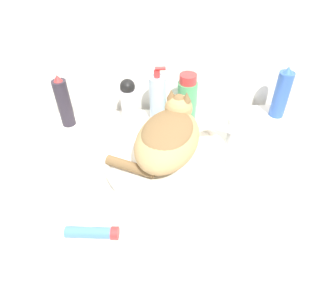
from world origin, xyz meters
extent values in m
cube|color=white|center=(0.00, 0.30, 0.40)|extent=(1.02, 0.60, 0.81)
cylinder|color=white|center=(0.03, 0.28, 0.83)|extent=(0.36, 0.36, 0.05)
torus|color=white|center=(0.03, 0.28, 0.85)|extent=(0.38, 0.38, 0.02)
ellipsoid|color=tan|center=(0.03, 0.28, 0.92)|extent=(0.26, 0.32, 0.11)
ellipsoid|color=brown|center=(0.03, 0.28, 0.95)|extent=(0.20, 0.24, 0.05)
sphere|color=tan|center=(0.07, 0.38, 0.96)|extent=(0.08, 0.08, 0.08)
sphere|color=brown|center=(0.07, 0.38, 0.98)|extent=(0.05, 0.05, 0.05)
cone|color=brown|center=(0.10, 0.37, 1.00)|extent=(0.03, 0.03, 0.03)
cone|color=brown|center=(0.05, 0.39, 1.00)|extent=(0.03, 0.03, 0.03)
cylinder|color=brown|center=(-0.07, 0.22, 0.88)|extent=(0.14, 0.09, 0.03)
cylinder|color=silver|center=(0.25, 0.36, 0.84)|extent=(0.04, 0.04, 0.06)
cylinder|color=silver|center=(0.20, 0.34, 0.90)|extent=(0.13, 0.07, 0.09)
cylinder|color=silver|center=(0.25, 0.36, 0.90)|extent=(0.05, 0.05, 0.05)
cylinder|color=#4CA366|center=(0.12, 0.53, 0.88)|extent=(0.07, 0.07, 0.15)
cylinder|color=red|center=(0.12, 0.53, 0.97)|extent=(0.06, 0.06, 0.03)
cylinder|color=silver|center=(-0.08, 0.53, 0.87)|extent=(0.06, 0.06, 0.13)
sphere|color=black|center=(-0.08, 0.53, 0.95)|extent=(0.05, 0.05, 0.05)
cylinder|color=silver|center=(0.02, 0.53, 0.90)|extent=(0.06, 0.06, 0.17)
cylinder|color=red|center=(0.02, 0.53, 0.99)|extent=(0.02, 0.02, 0.03)
cylinder|color=red|center=(0.03, 0.53, 1.01)|extent=(0.03, 0.01, 0.01)
cylinder|color=#28232D|center=(-0.31, 0.53, 0.89)|extent=(0.05, 0.05, 0.17)
cone|color=red|center=(-0.31, 0.53, 0.99)|extent=(0.03, 0.03, 0.02)
cylinder|color=#335BB7|center=(0.46, 0.53, 0.90)|extent=(0.05, 0.05, 0.17)
cone|color=#3866AD|center=(0.46, 0.53, 0.99)|extent=(0.03, 0.03, 0.02)
cylinder|color=#4C7FB2|center=(-0.18, 0.05, 0.82)|extent=(0.11, 0.04, 0.03)
cylinder|color=red|center=(-0.11, 0.05, 0.82)|extent=(0.02, 0.03, 0.03)
camera|label=1|loc=(-0.01, -0.37, 1.46)|focal=32.00mm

